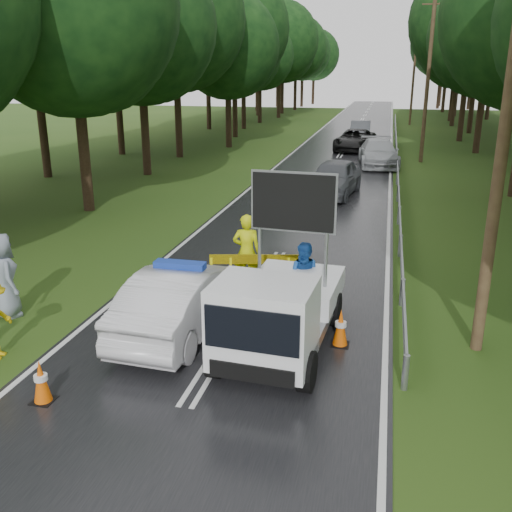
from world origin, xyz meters
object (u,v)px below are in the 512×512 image
(police_sedan, at_px, (181,300))
(civilian, at_px, (306,279))
(barrier, at_px, (260,264))
(officer, at_px, (247,252))
(queue_car_first, at_px, (334,178))
(queue_car_fourth, at_px, (360,130))
(work_truck, at_px, (278,310))
(queue_car_second, at_px, (379,153))
(queue_car_third, at_px, (355,140))

(police_sedan, xyz_separation_m, civilian, (2.52, 1.59, 0.13))
(police_sedan, bearing_deg, barrier, -111.54)
(officer, xyz_separation_m, queue_car_first, (1.12, 12.36, -0.19))
(officer, relative_size, queue_car_first, 0.42)
(barrier, relative_size, queue_car_fourth, 0.55)
(work_truck, distance_m, queue_car_second, 24.93)
(queue_car_first, bearing_deg, officer, -87.76)
(police_sedan, xyz_separation_m, queue_car_second, (3.69, 24.36, 0.04))
(barrier, relative_size, officer, 1.25)
(work_truck, distance_m, officer, 3.75)
(barrier, xyz_separation_m, queue_car_second, (2.50, 21.77, -0.02))
(civilian, xyz_separation_m, queue_car_third, (-0.64, 29.34, -0.13))
(barrier, distance_m, officer, 0.57)
(queue_car_third, bearing_deg, work_truck, -83.61)
(work_truck, relative_size, civilian, 2.59)
(queue_car_second, bearing_deg, work_truck, -98.99)
(barrier, relative_size, queue_car_third, 0.47)
(queue_car_fourth, bearing_deg, queue_car_second, -84.23)
(civilian, bearing_deg, barrier, 143.19)
(queue_car_first, relative_size, queue_car_second, 0.89)
(queue_car_second, relative_size, queue_car_fourth, 1.19)
(officer, distance_m, civilian, 2.21)
(queue_car_second, bearing_deg, police_sedan, -104.33)
(police_sedan, distance_m, officer, 3.02)
(work_truck, height_order, queue_car_first, work_truck)
(barrier, bearing_deg, queue_car_first, 74.02)
(civilian, xyz_separation_m, queue_car_second, (1.16, 22.77, -0.09))
(queue_car_second, distance_m, queue_car_fourth, 13.73)
(police_sedan, height_order, officer, officer)
(queue_car_third, bearing_deg, queue_car_second, -68.98)
(queue_car_first, relative_size, queue_car_fourth, 1.05)
(work_truck, xyz_separation_m, queue_car_second, (1.42, 24.89, -0.17))
(barrier, bearing_deg, civilian, -49.61)
(officer, relative_size, queue_car_second, 0.37)
(queue_car_fourth, bearing_deg, queue_car_first, -91.76)
(officer, height_order, civilian, officer)
(officer, bearing_deg, barrier, 136.81)
(queue_car_first, bearing_deg, civilian, -79.90)
(queue_car_second, relative_size, queue_car_third, 1.01)
(police_sedan, bearing_deg, officer, -101.62)
(work_truck, bearing_deg, civilian, 87.04)
(police_sedan, distance_m, queue_car_first, 15.39)
(work_truck, bearing_deg, queue_car_second, 90.75)
(work_truck, distance_m, queue_car_first, 15.81)
(officer, relative_size, queue_car_third, 0.37)
(police_sedan, height_order, queue_car_fourth, police_sedan)
(queue_car_second, xyz_separation_m, queue_car_third, (-1.80, 6.57, -0.04))
(barrier, height_order, queue_car_second, queue_car_second)
(queue_car_first, height_order, queue_car_second, queue_car_first)
(queue_car_third, height_order, queue_car_fourth, queue_car_fourth)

